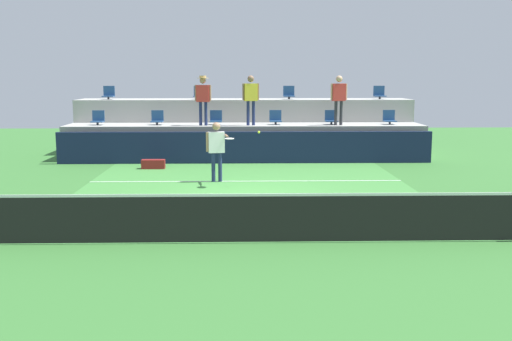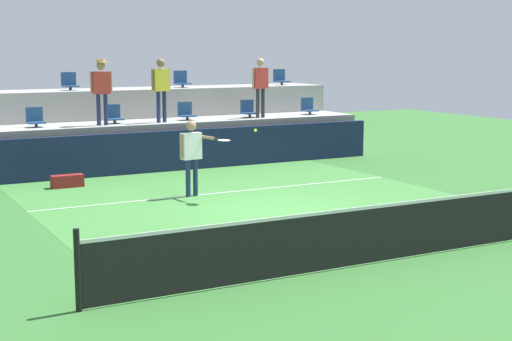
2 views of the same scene
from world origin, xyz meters
TOP-DOWN VIEW (x-y plane):
  - ground_plane at (0.00, 0.00)m, footprint 40.00×40.00m
  - court_inner_paint at (0.00, 1.00)m, footprint 9.00×10.00m
  - court_service_line at (0.00, 2.40)m, footprint 9.00×0.06m
  - tennis_net at (0.00, -4.00)m, footprint 10.48×0.08m
  - sponsor_backboard at (0.00, 6.00)m, footprint 13.00×0.16m
  - seating_tier_lower at (0.00, 7.30)m, footprint 13.00×1.80m
  - seating_tier_upper at (0.00, 9.10)m, footprint 13.00×1.80m
  - stadium_chair_lower_left at (-3.20, 7.23)m, footprint 0.44×0.40m
  - stadium_chair_lower_mid_left at (-1.06, 7.23)m, footprint 0.44×0.40m
  - stadium_chair_lower_mid_right at (1.11, 7.23)m, footprint 0.44×0.40m
  - stadium_chair_lower_right at (3.16, 7.23)m, footprint 0.44×0.40m
  - stadium_chair_lower_far_right at (5.31, 7.23)m, footprint 0.44×0.40m
  - stadium_chair_upper_left at (-1.78, 9.03)m, footprint 0.44×0.40m
  - stadium_chair_upper_right at (1.74, 9.03)m, footprint 0.44×0.40m
  - stadium_chair_upper_far_right at (5.32, 9.03)m, footprint 0.44×0.40m
  - tennis_player at (-0.84, 2.34)m, footprint 0.84×1.17m
  - spectator_with_hat at (-1.50, 6.85)m, footprint 0.60×0.46m
  - spectator_leaning_on_rail at (0.20, 6.85)m, footprint 0.61×0.28m
  - spectator_in_white at (3.36, 6.85)m, footprint 0.62×0.27m
  - tennis_ball at (0.34, 1.56)m, footprint 0.07×0.07m
  - equipment_bag at (-3.03, 4.83)m, footprint 0.76×0.28m

SIDE VIEW (x-z plane):
  - ground_plane at x=0.00m, z-range 0.00..0.00m
  - court_inner_paint at x=0.00m, z-range 0.00..0.01m
  - court_service_line at x=0.00m, z-range 0.01..0.01m
  - equipment_bag at x=-3.03m, z-range 0.00..0.30m
  - tennis_net at x=0.00m, z-range -0.04..1.03m
  - sponsor_backboard at x=0.00m, z-range 0.00..1.10m
  - seating_tier_lower at x=0.00m, z-range 0.00..1.25m
  - seating_tier_upper at x=0.00m, z-range 0.00..2.10m
  - tennis_player at x=-0.84m, z-range 0.19..1.91m
  - stadium_chair_lower_left at x=-3.20m, z-range 1.20..1.72m
  - stadium_chair_lower_mid_left at x=-1.06m, z-range 1.20..1.72m
  - stadium_chair_lower_mid_right at x=1.11m, z-range 1.20..1.72m
  - stadium_chair_lower_right at x=3.16m, z-range 1.20..1.72m
  - stadium_chair_lower_far_right at x=5.31m, z-range 1.20..1.72m
  - tennis_ball at x=0.34m, z-range 1.47..1.54m
  - stadium_chair_upper_left at x=-1.78m, z-range 2.05..2.57m
  - stadium_chair_upper_right at x=1.74m, z-range 2.05..2.57m
  - stadium_chair_upper_far_right at x=5.32m, z-range 2.05..2.57m
  - spectator_in_white at x=3.36m, z-range 1.44..3.21m
  - spectator_leaning_on_rail at x=0.20m, z-range 1.44..3.22m
  - spectator_with_hat at x=-1.50m, z-range 1.46..3.23m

